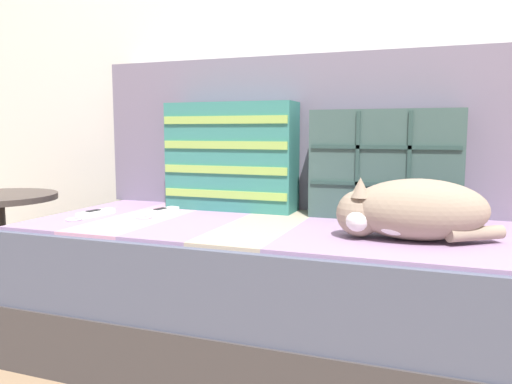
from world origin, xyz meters
TOP-DOWN VIEW (x-y plane):
  - ground_plane at (0.00, 0.00)m, footprint 14.00×14.00m
  - couch at (0.00, 0.15)m, footprint 1.75×0.79m
  - sofa_backrest at (0.00, 0.48)m, footprint 1.71×0.14m
  - throw_pillow_quilted at (0.23, 0.33)m, footprint 0.47×0.14m
  - throw_pillow_striped at (-0.31, 0.33)m, footprint 0.47×0.14m
  - sleeping_cat at (0.32, 0.02)m, footprint 0.42×0.24m
  - game_remote_near at (-0.67, 0.04)m, footprint 0.07×0.19m
  - game_remote_far at (-0.49, 0.15)m, footprint 0.07×0.19m

SIDE VIEW (x-z plane):
  - ground_plane at x=0.00m, z-range 0.00..0.00m
  - couch at x=0.00m, z-range 0.00..0.43m
  - game_remote_far at x=-0.49m, z-range 0.43..0.45m
  - game_remote_near at x=-0.67m, z-range 0.43..0.45m
  - sleeping_cat at x=0.32m, z-range 0.43..0.58m
  - throw_pillow_quilted at x=0.23m, z-range 0.43..0.78m
  - throw_pillow_striped at x=-0.31m, z-range 0.43..0.81m
  - sofa_backrest at x=0.00m, z-range 0.43..0.97m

